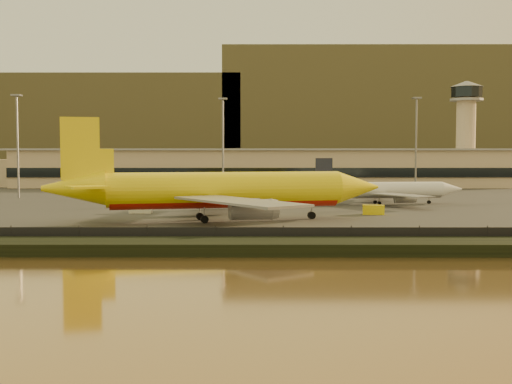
# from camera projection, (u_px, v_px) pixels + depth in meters

# --- Properties ---
(ground) EXTENTS (900.00, 900.00, 0.00)m
(ground) POSITION_uv_depth(u_px,v_px,m) (265.00, 234.00, 88.32)
(ground) COLOR black
(ground) RESTS_ON ground
(embankment) EXTENTS (320.00, 7.00, 1.40)m
(embankment) POSITION_uv_depth(u_px,v_px,m) (267.00, 247.00, 71.31)
(embankment) COLOR black
(embankment) RESTS_ON ground
(tarmac) EXTENTS (320.00, 220.00, 0.20)m
(tarmac) POSITION_uv_depth(u_px,v_px,m) (261.00, 192.00, 183.15)
(tarmac) COLOR #2D2D2D
(tarmac) RESTS_ON ground
(perimeter_fence) EXTENTS (300.00, 0.05, 2.20)m
(perimeter_fence) POSITION_uv_depth(u_px,v_px,m) (266.00, 237.00, 75.27)
(perimeter_fence) COLOR black
(perimeter_fence) RESTS_ON tarmac
(terminal_building) EXTENTS (202.00, 25.00, 12.60)m
(terminal_building) POSITION_uv_depth(u_px,v_px,m) (217.00, 168.00, 213.31)
(terminal_building) COLOR tan
(terminal_building) RESTS_ON tarmac
(control_tower) EXTENTS (11.20, 11.20, 35.50)m
(control_tower) POSITION_uv_depth(u_px,v_px,m) (466.00, 123.00, 217.71)
(control_tower) COLOR tan
(control_tower) RESTS_ON tarmac
(apron_light_masts) EXTENTS (152.20, 12.20, 25.40)m
(apron_light_masts) POSITION_uv_depth(u_px,v_px,m) (320.00, 136.00, 162.24)
(apron_light_masts) COLOR slate
(apron_light_masts) RESTS_ON tarmac
(distant_hills) EXTENTS (470.00, 160.00, 70.00)m
(distant_hills) POSITION_uv_depth(u_px,v_px,m) (227.00, 123.00, 425.91)
(distant_hills) COLOR brown
(distant_hills) RESTS_ON ground
(dhl_cargo_jet) EXTENTS (54.47, 52.36, 16.41)m
(dhl_cargo_jet) POSITION_uv_depth(u_px,v_px,m) (220.00, 191.00, 102.95)
(dhl_cargo_jet) COLOR yellow
(dhl_cargo_jet) RESTS_ON tarmac
(white_narrowbody_jet) EXTENTS (34.66, 33.59, 9.96)m
(white_narrowbody_jet) POSITION_uv_depth(u_px,v_px,m) (386.00, 190.00, 138.22)
(white_narrowbody_jet) COLOR white
(white_narrowbody_jet) RESTS_ON tarmac
(gse_vehicle_yellow) EXTENTS (4.07, 2.38, 1.72)m
(gse_vehicle_yellow) POSITION_uv_depth(u_px,v_px,m) (374.00, 210.00, 114.53)
(gse_vehicle_yellow) COLOR yellow
(gse_vehicle_yellow) RESTS_ON tarmac
(gse_vehicle_white) EXTENTS (4.07, 1.86, 1.82)m
(gse_vehicle_white) POSITION_uv_depth(u_px,v_px,m) (141.00, 208.00, 117.31)
(gse_vehicle_white) COLOR white
(gse_vehicle_white) RESTS_ON tarmac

